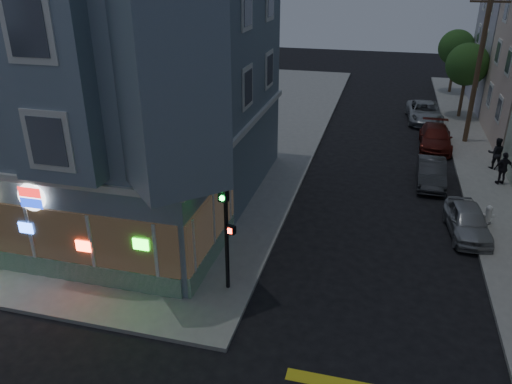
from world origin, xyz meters
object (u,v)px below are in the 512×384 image
at_px(pedestrian_b, 503,168).
at_px(parked_car_a, 468,221).
at_px(utility_pole, 478,68).
at_px(parked_car_c, 435,138).
at_px(traffic_signal, 225,213).
at_px(fire_hydrant, 488,214).
at_px(parked_car_b, 431,173).
at_px(parked_car_d, 424,112).
at_px(street_tree_near, 467,65).
at_px(pedestrian_a, 496,153).
at_px(street_tree_far, 456,48).

bearing_deg(pedestrian_b, parked_car_a, 47.13).
bearing_deg(utility_pole, parked_car_c, -143.53).
bearing_deg(traffic_signal, pedestrian_b, 63.32).
bearing_deg(parked_car_a, fire_hydrant, 40.80).
xyz_separation_m(parked_car_b, parked_car_d, (0.11, 11.76, 0.05)).
bearing_deg(utility_pole, street_tree_near, 88.09).
distance_m(parked_car_a, fire_hydrant, 1.40).
height_order(utility_pole, pedestrian_a, utility_pole).
relative_size(street_tree_near, pedestrian_a, 3.02).
xyz_separation_m(traffic_signal, fire_hydrant, (9.55, 7.53, -2.53)).
relative_size(pedestrian_b, parked_car_d, 0.34).
height_order(parked_car_a, parked_car_d, parked_car_d).
distance_m(traffic_signal, fire_hydrant, 12.42).
distance_m(parked_car_b, parked_car_d, 11.76).
height_order(parked_car_b, fire_hydrant, parked_car_b).
xyz_separation_m(parked_car_a, fire_hydrant, (0.97, 1.01, -0.05)).
bearing_deg(parked_car_b, parked_car_a, -75.88).
height_order(parked_car_a, fire_hydrant, parked_car_a).
height_order(utility_pole, street_tree_near, utility_pole).
distance_m(utility_pole, street_tree_far, 14.03).
height_order(utility_pole, pedestrian_b, utility_pole).
bearing_deg(parked_car_c, street_tree_near, 75.30).
relative_size(pedestrian_b, parked_car_c, 0.37).
bearing_deg(fire_hydrant, street_tree_near, 88.28).
distance_m(utility_pole, fire_hydrant, 12.32).
xyz_separation_m(pedestrian_a, pedestrian_b, (0.00, -2.24, -0.02)).
bearing_deg(pedestrian_b, parked_car_b, -11.17).
distance_m(parked_car_c, parked_car_d, 5.82).
height_order(pedestrian_b, fire_hydrant, pedestrian_b).
distance_m(pedestrian_a, parked_car_d, 9.52).
bearing_deg(fire_hydrant, pedestrian_a, 79.34).
bearing_deg(pedestrian_a, street_tree_far, -86.91).
bearing_deg(pedestrian_b, parked_car_d, -94.38).
relative_size(street_tree_far, parked_car_a, 1.39).
bearing_deg(utility_pole, pedestrian_b, -81.59).
height_order(pedestrian_b, parked_car_a, pedestrian_b).
distance_m(parked_car_a, parked_car_b, 5.34).
distance_m(utility_pole, traffic_signal, 21.58).
bearing_deg(street_tree_far, street_tree_near, -90.00).
bearing_deg(street_tree_near, pedestrian_b, -86.41).
xyz_separation_m(street_tree_far, parked_car_d, (-2.59, -9.64, -3.24)).
height_order(street_tree_far, pedestrian_b, street_tree_far).
xyz_separation_m(parked_car_c, traffic_signal, (-7.94, -17.67, 2.46)).
bearing_deg(pedestrian_a, fire_hydrant, 79.95).
relative_size(utility_pole, traffic_signal, 2.04).
relative_size(utility_pole, pedestrian_a, 5.13).
distance_m(street_tree_far, pedestrian_a, 18.77).
distance_m(street_tree_near, parked_car_b, 14.05).
relative_size(street_tree_near, traffic_signal, 1.20).
xyz_separation_m(pedestrian_a, parked_car_c, (-2.95, 3.09, -0.35)).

